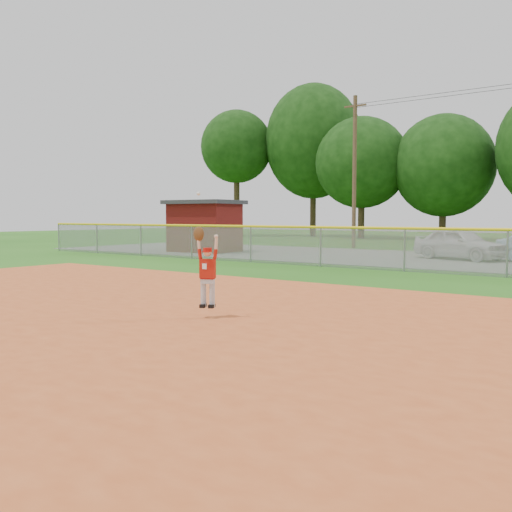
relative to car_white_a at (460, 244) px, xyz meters
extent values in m
plane|color=#265E15|center=(0.04, -16.36, -0.72)|extent=(120.00, 120.00, 0.00)
cube|color=#BE5022|center=(0.04, -19.36, -0.70)|extent=(24.00, 16.00, 0.04)
cube|color=slate|center=(0.04, -0.36, -0.71)|extent=(44.00, 10.00, 0.03)
imported|color=silver|center=(0.00, 0.00, 0.00)|extent=(4.37, 2.81, 1.39)
cube|color=#510E0B|center=(-12.67, -2.42, 0.55)|extent=(3.47, 2.72, 2.55)
cube|color=#333338|center=(-12.67, -2.42, 1.93)|extent=(3.91, 3.17, 0.20)
cube|color=gray|center=(0.04, -6.36, 0.03)|extent=(40.00, 0.03, 1.50)
cylinder|color=yellow|center=(0.04, -6.36, 0.78)|extent=(40.00, 0.10, 0.10)
cylinder|color=gray|center=(-19.96, -6.36, 0.03)|extent=(0.06, 0.06, 1.50)
cylinder|color=gray|center=(-16.63, -6.36, 0.03)|extent=(0.06, 0.06, 1.50)
cylinder|color=gray|center=(-13.30, -6.36, 0.03)|extent=(0.06, 0.06, 1.50)
cylinder|color=gray|center=(-9.96, -6.36, 0.03)|extent=(0.06, 0.06, 1.50)
cylinder|color=gray|center=(-6.63, -6.36, 0.03)|extent=(0.06, 0.06, 1.50)
cylinder|color=gray|center=(-3.30, -6.36, 0.03)|extent=(0.06, 0.06, 1.50)
cylinder|color=gray|center=(0.04, -6.36, 0.03)|extent=(0.06, 0.06, 1.50)
cylinder|color=gray|center=(3.37, -6.36, 0.03)|extent=(0.06, 0.06, 1.50)
cylinder|color=#4C3823|center=(-7.96, 5.64, 3.78)|extent=(0.24, 0.24, 9.00)
cube|color=#4C3823|center=(-7.96, 5.64, 7.68)|extent=(1.40, 0.10, 0.10)
cylinder|color=#422D1C|center=(-27.21, 18.65, 2.21)|extent=(0.56, 0.56, 5.87)
ellipsoid|color=#193F0F|center=(-27.21, 18.65, 7.95)|extent=(6.95, 6.95, 7.05)
cylinder|color=#422D1C|center=(-20.57, 22.04, 2.33)|extent=(0.56, 0.56, 6.10)
ellipsoid|color=#193F0F|center=(-20.57, 22.04, 8.28)|extent=(9.19, 9.19, 10.85)
cylinder|color=#422D1C|center=(-14.59, 20.17, 1.49)|extent=(0.56, 0.56, 4.43)
ellipsoid|color=#193F0F|center=(-14.59, 20.17, 5.82)|extent=(8.01, 8.01, 7.88)
cylinder|color=#422D1C|center=(-8.04, 21.81, 1.33)|extent=(0.56, 0.56, 4.11)
ellipsoid|color=#193F0F|center=(-8.04, 21.81, 5.34)|extent=(8.19, 8.19, 8.39)
cylinder|color=silver|center=(0.58, -17.37, -0.26)|extent=(0.13, 0.13, 0.46)
cylinder|color=silver|center=(0.73, -17.30, -0.26)|extent=(0.13, 0.13, 0.46)
cube|color=black|center=(0.59, -17.39, -0.46)|extent=(0.16, 0.21, 0.06)
cube|color=black|center=(0.74, -17.33, -0.46)|extent=(0.16, 0.21, 0.06)
cube|color=silver|center=(0.66, -17.33, 0.00)|extent=(0.27, 0.22, 0.09)
cube|color=maroon|center=(0.66, -17.33, 0.05)|extent=(0.28, 0.23, 0.04)
cube|color=#AA170C|center=(0.66, -17.33, 0.23)|extent=(0.31, 0.25, 0.35)
cube|color=white|center=(0.66, -17.42, 0.28)|extent=(0.08, 0.04, 0.10)
sphere|color=beige|center=(0.66, -17.33, 0.53)|extent=(0.21, 0.21, 0.16)
cylinder|color=#B0120A|center=(0.66, -17.33, 0.58)|extent=(0.21, 0.21, 0.07)
cube|color=#B0120A|center=(0.69, -17.41, 0.55)|extent=(0.15, 0.13, 0.01)
cylinder|color=#AA170C|center=(0.52, -17.39, 0.50)|extent=(0.11, 0.10, 0.19)
cylinder|color=beige|center=(0.51, -17.40, 0.69)|extent=(0.09, 0.08, 0.21)
ellipsoid|color=#4C2D14|center=(0.51, -17.40, 0.87)|extent=(0.26, 0.20, 0.28)
sphere|color=white|center=(0.51, -17.40, 1.61)|extent=(0.09, 0.09, 0.07)
cylinder|color=#AA170C|center=(0.79, -17.27, 0.50)|extent=(0.11, 0.10, 0.19)
cylinder|color=beige|center=(0.81, -17.27, 0.69)|extent=(0.09, 0.08, 0.21)
sphere|color=beige|center=(0.81, -17.27, 0.82)|extent=(0.10, 0.10, 0.07)
camera|label=1|loc=(7.59, -25.20, 1.19)|focal=40.00mm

